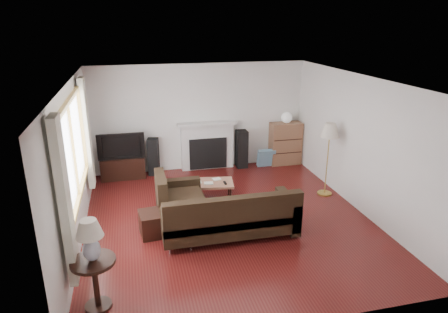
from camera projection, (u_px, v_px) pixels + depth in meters
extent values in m
cube|color=#541412|center=(228.00, 219.00, 7.24)|extent=(5.10, 5.60, 0.04)
cube|color=white|center=(228.00, 80.00, 6.42)|extent=(5.10, 5.60, 0.04)
cube|color=white|center=(200.00, 117.00, 9.36)|extent=(5.00, 0.04, 2.50)
cube|color=white|center=(289.00, 233.00, 4.30)|extent=(5.00, 0.04, 2.50)
cube|color=white|center=(74.00, 166.00, 6.28)|extent=(0.04, 5.50, 2.50)
cube|color=white|center=(359.00, 144.00, 7.38)|extent=(0.04, 5.50, 2.50)
cube|color=olive|center=(74.00, 151.00, 6.01)|extent=(0.12, 2.74, 1.54)
cube|color=beige|center=(65.00, 203.00, 4.67)|extent=(0.10, 0.35, 2.10)
cube|color=beige|center=(87.00, 134.00, 7.47)|extent=(0.10, 0.35, 2.10)
cube|color=white|center=(207.00, 146.00, 9.51)|extent=(1.40, 0.26, 1.15)
cube|color=black|center=(123.00, 167.00, 9.05)|extent=(0.97, 0.44, 0.49)
imported|color=black|center=(121.00, 145.00, 8.88)|extent=(1.02, 0.13, 0.59)
cube|color=black|center=(153.00, 157.00, 9.19)|extent=(0.29, 0.33, 0.86)
cube|color=black|center=(242.00, 149.00, 9.65)|extent=(0.26, 0.31, 0.91)
cube|color=brown|center=(285.00, 143.00, 9.85)|extent=(0.76, 0.36, 1.05)
sphere|color=white|center=(287.00, 118.00, 9.64)|extent=(0.26, 0.26, 0.26)
cube|color=black|center=(229.00, 214.00, 6.58)|extent=(2.42, 1.77, 0.78)
cube|color=#9A6349|center=(208.00, 191.00, 7.93)|extent=(1.07, 0.69, 0.39)
cube|color=black|center=(154.00, 223.00, 6.67)|extent=(0.52, 0.52, 0.40)
cube|color=#B8963F|center=(327.00, 160.00, 8.03)|extent=(0.51, 0.51, 1.51)
cube|color=black|center=(96.00, 284.00, 4.93)|extent=(0.55, 0.55, 0.68)
cube|color=silver|center=(90.00, 241.00, 4.73)|extent=(0.33, 0.33, 0.53)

